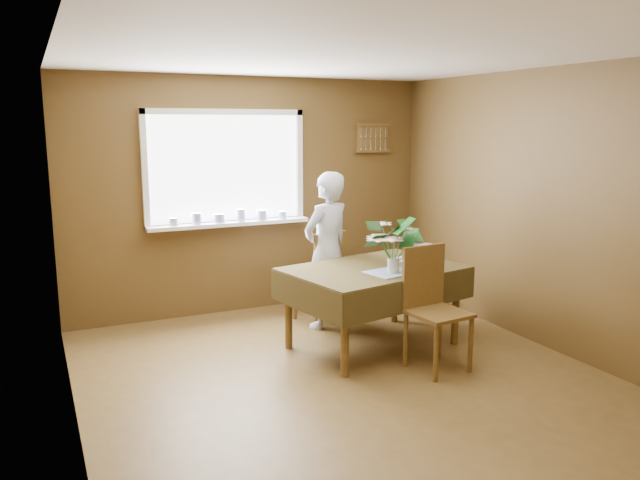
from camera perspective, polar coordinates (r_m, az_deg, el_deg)
name	(u,v)px	position (r m, az deg, el deg)	size (l,w,h in m)	color
floor	(349,382)	(5.06, 2.71, -12.84)	(4.50, 4.50, 0.00)	brown
ceiling	(353,54)	(4.67, 2.99, 16.61)	(4.50, 4.50, 0.00)	white
wall_back	(253,196)	(6.75, -6.15, 4.06)	(4.00, 4.00, 0.00)	brown
wall_front	(595,302)	(2.96, 23.81, -5.19)	(4.00, 4.00, 0.00)	brown
wall_left	(66,248)	(4.17, -22.22, -0.68)	(4.50, 4.50, 0.00)	brown
wall_right	(550,211)	(5.90, 20.29, 2.53)	(4.50, 4.50, 0.00)	brown
window_assembly	(227,188)	(6.60, -8.48, 4.73)	(1.72, 0.20, 1.22)	white
spoon_rack	(373,138)	(7.28, 4.83, 9.28)	(0.44, 0.05, 0.33)	brown
dining_table	(374,277)	(5.64, 4.92, -3.38)	(1.70, 1.31, 0.75)	brown
chair_far	(323,273)	(6.35, 0.31, -3.01)	(0.49, 0.50, 0.95)	brown
chair_near	(432,303)	(5.26, 10.19, -5.68)	(0.48, 0.48, 1.02)	brown
seated_woman	(327,251)	(6.15, 0.64, -0.98)	(0.57, 0.37, 1.56)	white
flower_bouquet	(394,240)	(5.38, 6.77, 0.04)	(0.52, 0.52, 0.45)	white
side_plate	(401,260)	(5.93, 7.39, -1.81)	(0.25, 0.25, 0.01)	white
table_knife	(404,268)	(5.60, 7.70, -2.53)	(0.02, 0.23, 0.00)	silver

